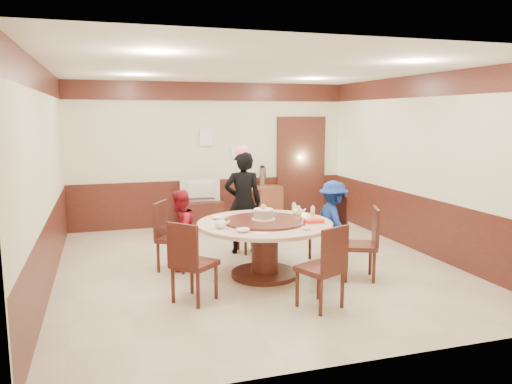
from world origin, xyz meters
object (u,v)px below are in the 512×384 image
object	(u,v)px
thermos	(262,177)
side_cabinet	(261,205)
person_red	(180,230)
person_blue	(333,221)
banquet_table	(265,238)
birthday_cake	(263,214)
television	(201,191)
shrimp_platter	(314,222)
person_standing	(243,203)
tv_stand	(201,215)

from	to	relation	value
thermos	side_cabinet	bearing A→B (deg)	180.00
person_red	person_blue	bearing A→B (deg)	121.48
banquet_table	side_cabinet	xyz separation A→B (m)	(0.99, 3.24, -0.16)
person_blue	side_cabinet	size ratio (longest dim) A/B	1.51
birthday_cake	television	distance (m)	3.18
shrimp_platter	thermos	bearing A→B (deg)	83.11
banquet_table	person_blue	distance (m)	1.28
person_standing	television	xyz separation A→B (m)	(-0.29, 2.00, -0.08)
person_standing	tv_stand	world-z (taller)	person_standing
banquet_table	shrimp_platter	world-z (taller)	shrimp_platter
tv_stand	person_red	bearing A→B (deg)	-106.99
person_blue	person_red	bearing A→B (deg)	83.91
person_red	tv_stand	distance (m)	2.74
person_blue	birthday_cake	bearing A→B (deg)	105.93
birthday_cake	banquet_table	bearing A→B (deg)	-78.22
person_blue	shrimp_platter	world-z (taller)	person_blue
tv_stand	side_cabinet	bearing A→B (deg)	1.38
birthday_cake	television	size ratio (longest dim) A/B	0.41
birthday_cake	television	xyz separation A→B (m)	(-0.25, 3.17, -0.13)
shrimp_platter	tv_stand	xyz separation A→B (m)	(-0.84, 3.52, -0.53)
birthday_cake	tv_stand	xyz separation A→B (m)	(-0.25, 3.17, -0.60)
person_standing	banquet_table	bearing A→B (deg)	97.66
person_standing	side_cabinet	world-z (taller)	person_standing
person_blue	side_cabinet	xyz separation A→B (m)	(-0.22, 2.83, -0.23)
tv_stand	side_cabinet	world-z (taller)	side_cabinet
person_standing	shrimp_platter	world-z (taller)	person_standing
thermos	birthday_cake	bearing A→B (deg)	-107.64
television	person_standing	bearing A→B (deg)	101.30
banquet_table	person_standing	xyz separation A→B (m)	(0.04, 1.21, 0.27)
tv_stand	television	distance (m)	0.47
shrimp_platter	thermos	size ratio (longest dim) A/B	0.79
banquet_table	person_red	world-z (taller)	person_red
tv_stand	thermos	bearing A→B (deg)	1.36
shrimp_platter	side_cabinet	world-z (taller)	shrimp_platter
side_cabinet	shrimp_platter	bearing A→B (deg)	-96.56
side_cabinet	birthday_cake	bearing A→B (deg)	-107.30
person_red	thermos	xyz separation A→B (m)	(2.06, 2.63, 0.37)
television	side_cabinet	xyz separation A→B (m)	(1.25, 0.03, -0.35)
person_standing	person_red	distance (m)	1.27
television	tv_stand	bearing A→B (deg)	-0.00
birthday_cake	side_cabinet	distance (m)	3.39
shrimp_platter	person_blue	bearing A→B (deg)	48.67
person_red	shrimp_platter	distance (m)	1.88
thermos	person_standing	bearing A→B (deg)	-115.66
person_red	side_cabinet	world-z (taller)	person_red
person_red	birthday_cake	distance (m)	1.22
person_standing	side_cabinet	size ratio (longest dim) A/B	2.02
birthday_cake	thermos	distance (m)	3.36
tv_stand	television	size ratio (longest dim) A/B	1.09
tv_stand	thermos	size ratio (longest dim) A/B	2.24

